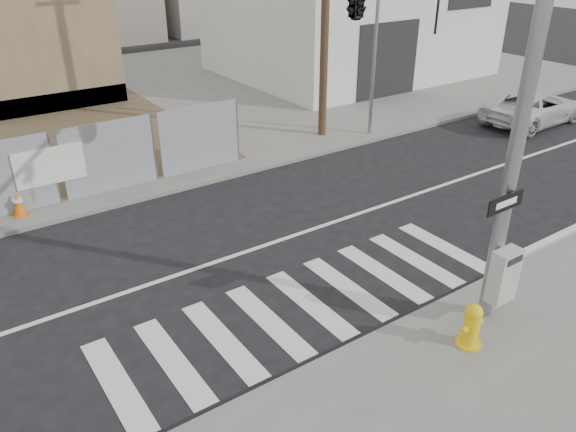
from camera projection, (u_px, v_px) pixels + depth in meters
ground at (246, 252)px, 13.19m from camera, size 100.00×100.00×0.00m
sidewalk_far at (74, 110)px, 23.42m from camera, size 50.00×20.00×0.12m
signal_pole at (404, 45)px, 10.78m from camera, size 0.96×5.87×7.00m
far_signal_pole at (376, 38)px, 19.03m from camera, size 0.16×0.20×5.60m
concrete_wall_right at (45, 28)px, 21.72m from camera, size 5.50×1.30×8.00m
auto_shop at (350, 23)px, 28.64m from camera, size 12.00×10.20×5.95m
fire_hydrant at (472, 325)px, 9.86m from camera, size 0.54×0.54×0.86m
suv at (534, 107)px, 21.72m from camera, size 4.67×2.24×1.28m
traffic_cone_d at (18, 204)px, 14.48m from camera, size 0.36×0.36×0.66m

